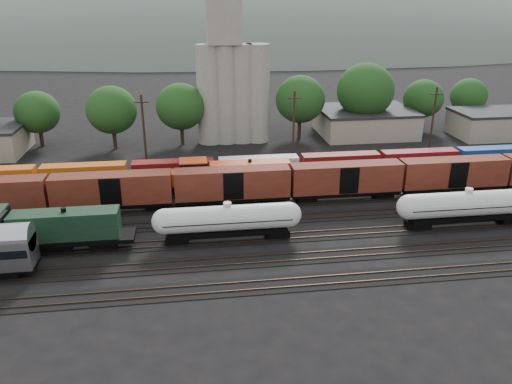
{
  "coord_description": "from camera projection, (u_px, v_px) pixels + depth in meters",
  "views": [
    {
      "loc": [
        -4.86,
        -56.01,
        26.28
      ],
      "look_at": [
        3.06,
        2.0,
        3.0
      ],
      "focal_mm": 35.0,
      "sensor_mm": 36.0,
      "label": 1
    }
  ],
  "objects": [
    {
      "name": "boxcar_string",
      "position": [
        232.0,
        184.0,
        65.39
      ],
      "size": [
        169.0,
        2.9,
        4.2
      ],
      "color": "black",
      "rests_on": "ground"
    },
    {
      "name": "tree_band",
      "position": [
        210.0,
        102.0,
        92.23
      ],
      "size": [
        168.52,
        20.41,
        14.15
      ],
      "color": "black",
      "rests_on": "ground"
    },
    {
      "name": "green_locomotive",
      "position": [
        34.0,
        229.0,
        53.48
      ],
      "size": [
        18.93,
        3.34,
        5.01
      ],
      "color": "black",
      "rests_on": "ground"
    },
    {
      "name": "ground",
      "position": [
        234.0,
        222.0,
        61.89
      ],
      "size": [
        600.0,
        600.0,
        0.0
      ],
      "primitive_type": "plane",
      "color": "black"
    },
    {
      "name": "grain_silo",
      "position": [
        232.0,
        82.0,
        91.29
      ],
      "size": [
        13.4,
        5.0,
        29.0
      ],
      "color": "gray",
      "rests_on": "ground"
    },
    {
      "name": "tank_car_a",
      "position": [
        228.0,
        220.0,
        56.17
      ],
      "size": [
        16.91,
        3.03,
        4.43
      ],
      "color": "silver",
      "rests_on": "ground"
    },
    {
      "name": "distant_hills",
      "position": [
        233.0,
        75.0,
        311.88
      ],
      "size": [
        860.0,
        286.0,
        130.0
      ],
      "color": "#59665B",
      "rests_on": "ground"
    },
    {
      "name": "industrial_sheds",
      "position": [
        251.0,
        129.0,
        94.24
      ],
      "size": [
        119.38,
        17.26,
        5.1
      ],
      "color": "#9E937F",
      "rests_on": "ground"
    },
    {
      "name": "container_wall",
      "position": [
        91.0,
        172.0,
        72.44
      ],
      "size": [
        160.0,
        2.6,
        5.8
      ],
      "color": "black",
      "rests_on": "ground"
    },
    {
      "name": "utility_poles",
      "position": [
        220.0,
        129.0,
        79.85
      ],
      "size": [
        122.2,
        0.36,
        12.0
      ],
      "color": "black",
      "rests_on": "ground"
    },
    {
      "name": "tank_car_b",
      "position": [
        467.0,
        205.0,
        59.75
      ],
      "size": [
        17.48,
        3.13,
        4.58
      ],
      "color": "silver",
      "rests_on": "ground"
    },
    {
      "name": "tracks",
      "position": [
        234.0,
        221.0,
        61.88
      ],
      "size": [
        180.0,
        33.2,
        0.2
      ],
      "color": "black",
      "rests_on": "ground"
    },
    {
      "name": "orange_locomotive",
      "position": [
        227.0,
        174.0,
        70.12
      ],
      "size": [
        18.82,
        3.14,
        4.7
      ],
      "color": "black",
      "rests_on": "ground"
    }
  ]
}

